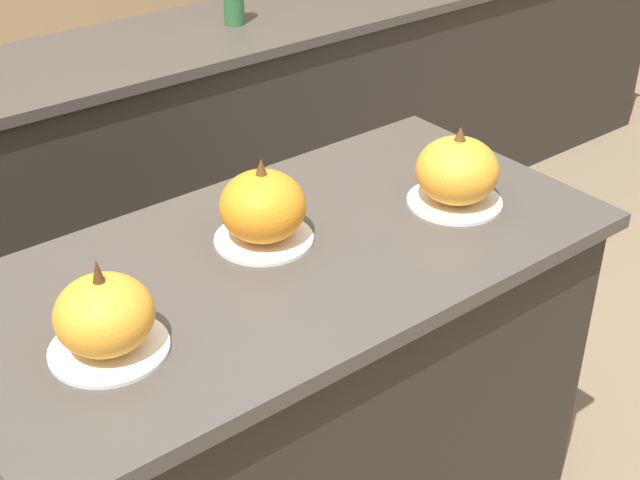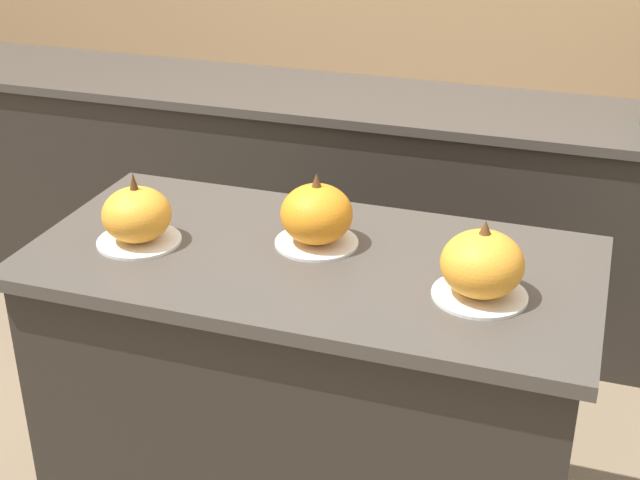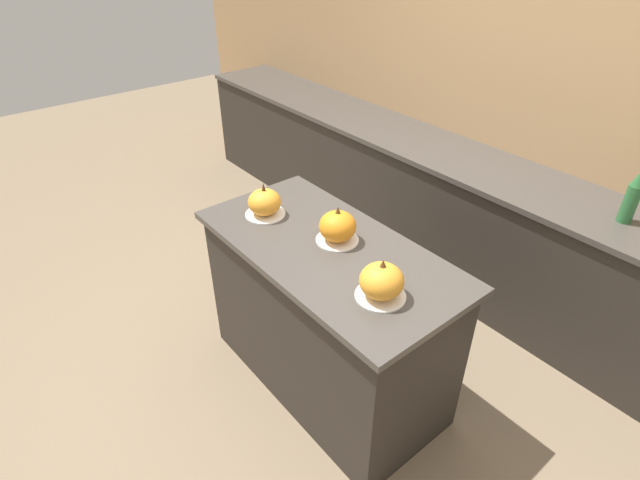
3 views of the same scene
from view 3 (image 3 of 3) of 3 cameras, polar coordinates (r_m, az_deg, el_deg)
name	(u,v)px [view 3 (image 3 of 3)]	position (r m, az deg, el deg)	size (l,w,h in m)	color
ground_plane	(326,376)	(3.00, 0.74, -15.30)	(12.00, 12.00, 0.00)	#847056
wall_back	(537,105)	(3.48, 23.58, 14.00)	(8.00, 0.06, 2.50)	tan
kitchen_island	(327,317)	(2.67, 0.81, -8.80)	(1.39, 0.69, 0.92)	#2D2823
back_counter	(482,231)	(3.53, 18.03, 1.01)	(6.00, 0.60, 0.90)	#2D2823
pumpkin_cake_left	(265,203)	(2.62, -6.36, 4.23)	(0.21, 0.21, 0.19)	white
pumpkin_cake_center	(338,227)	(2.39, 2.02, 1.48)	(0.21, 0.21, 0.19)	white
pumpkin_cake_right	(382,282)	(2.06, 7.04, -4.77)	(0.22, 0.22, 0.19)	white
bottle_tall	(632,197)	(2.99, 32.11, 4.18)	(0.07, 0.07, 0.30)	#2D6B38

